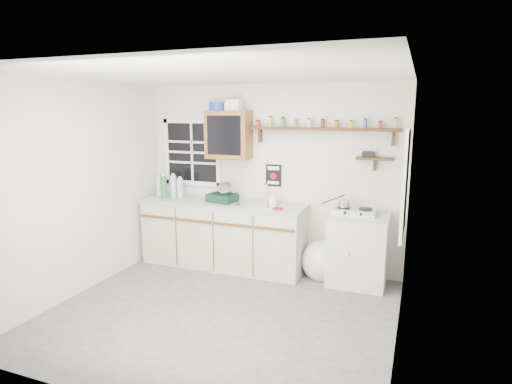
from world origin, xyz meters
TOP-DOWN VIEW (x-y plane):
  - room at (0.00, 0.00)m, footprint 3.64×3.24m
  - main_cabinet at (-0.58, 1.30)m, footprint 2.31×0.63m
  - right_cabinet at (1.25, 1.32)m, footprint 0.73×0.57m
  - sink at (-0.05, 1.30)m, footprint 0.52×0.44m
  - upper_cabinet at (-0.55, 1.44)m, footprint 0.60×0.32m
  - upper_cabinet_clutter at (-0.61, 1.44)m, footprint 0.46×0.24m
  - spice_shelf at (0.71, 1.51)m, footprint 1.91×0.18m
  - secondary_shelf at (1.36, 1.52)m, footprint 0.45×0.16m
  - warning_sign at (0.05, 1.59)m, footprint 0.22×0.02m
  - window_back at (-1.20, 1.59)m, footprint 0.93×0.03m
  - window_right at (1.79, 0.55)m, footprint 0.03×0.78m
  - water_bottles at (-1.43, 1.31)m, footprint 0.42×0.19m
  - dish_rack at (-0.57, 1.30)m, footprint 0.42×0.35m
  - soap_bottle at (0.12, 1.38)m, footprint 0.09×0.09m
  - rag at (0.26, 1.14)m, footprint 0.12×0.10m
  - hotplate at (1.20, 1.31)m, footprint 0.54×0.31m
  - saucepan at (1.06, 1.31)m, footprint 0.35×0.16m
  - trash_bag at (0.80, 1.36)m, footprint 0.47×0.43m

SIDE VIEW (x-z plane):
  - trash_bag at x=0.80m, z-range -0.04..0.50m
  - right_cabinet at x=1.25m, z-range 0.00..0.91m
  - main_cabinet at x=-0.58m, z-range 0.00..0.92m
  - rag at x=0.26m, z-range 0.92..0.94m
  - sink at x=-0.05m, z-range 0.79..1.08m
  - hotplate at x=1.20m, z-range 0.91..0.98m
  - soap_bottle at x=0.12m, z-range 0.92..1.10m
  - dish_rack at x=-0.57m, z-range 0.87..1.15m
  - saucepan at x=1.06m, z-range 0.95..1.10m
  - water_bottles at x=-1.43m, z-range 0.90..1.25m
  - room at x=0.00m, z-range -0.02..2.52m
  - warning_sign at x=0.05m, z-range 1.13..1.43m
  - window_right at x=1.79m, z-range 0.91..1.99m
  - window_back at x=-1.20m, z-range 1.06..2.04m
  - secondary_shelf at x=1.36m, z-range 1.46..1.69m
  - upper_cabinet at x=-0.55m, z-range 1.50..2.15m
  - spice_shelf at x=0.71m, z-range 1.75..2.10m
  - upper_cabinet_clutter at x=-0.61m, z-range 2.14..2.28m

